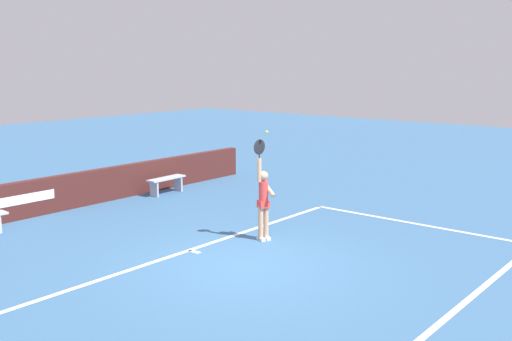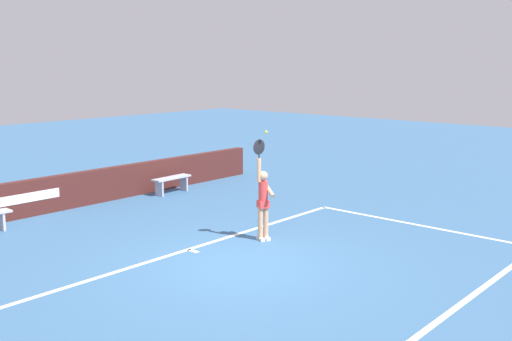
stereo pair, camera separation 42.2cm
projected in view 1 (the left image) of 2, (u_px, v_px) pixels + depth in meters
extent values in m
plane|color=#365F88|center=(244.00, 265.00, 11.67)|extent=(60.00, 60.00, 0.00)
cube|color=white|center=(189.00, 250.00, 12.63)|extent=(10.12, 0.12, 0.00)
cube|color=white|center=(443.00, 321.00, 9.15)|extent=(10.12, 0.12, 0.00)
cube|color=white|center=(415.00, 223.00, 14.73)|extent=(0.12, 5.68, 0.00)
cube|color=white|center=(194.00, 251.00, 12.53)|extent=(0.12, 0.30, 0.00)
cube|color=#481E1B|center=(52.00, 195.00, 15.80)|extent=(14.56, 0.24, 0.96)
cylinder|color=tan|center=(266.00, 222.00, 13.35)|extent=(0.11, 0.11, 0.79)
cylinder|color=tan|center=(261.00, 223.00, 13.28)|extent=(0.11, 0.11, 0.79)
cube|color=white|center=(266.00, 238.00, 13.39)|extent=(0.18, 0.26, 0.07)
cube|color=white|center=(261.00, 239.00, 13.33)|extent=(0.18, 0.26, 0.07)
cylinder|color=#E13B37|center=(263.00, 194.00, 13.19)|extent=(0.21, 0.21, 0.56)
cube|color=#E13B37|center=(263.00, 204.00, 13.24)|extent=(0.29, 0.27, 0.16)
sphere|color=tan|center=(263.00, 176.00, 13.12)|extent=(0.21, 0.21, 0.21)
cylinder|color=tan|center=(259.00, 170.00, 13.05)|extent=(0.12, 0.12, 0.52)
cylinder|color=tan|center=(269.00, 189.00, 13.18)|extent=(0.25, 0.46, 0.30)
ellipsoid|color=black|center=(259.00, 147.00, 12.96)|extent=(0.32, 0.15, 0.38)
cylinder|color=black|center=(259.00, 156.00, 12.99)|extent=(0.03, 0.03, 0.18)
sphere|color=#C9DD2F|center=(267.00, 132.00, 12.81)|extent=(0.07, 0.07, 0.07)
cube|color=#A9AFB9|center=(166.00, 178.00, 18.04)|extent=(1.35, 0.42, 0.05)
cube|color=#A9AFB9|center=(154.00, 189.00, 17.68)|extent=(0.07, 0.32, 0.48)
cube|color=#A9AFB9|center=(178.00, 183.00, 18.48)|extent=(0.07, 0.32, 0.48)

